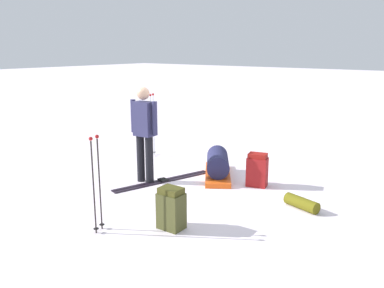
{
  "coord_description": "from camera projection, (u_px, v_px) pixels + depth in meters",
  "views": [
    {
      "loc": [
        5.48,
        4.21,
        2.36
      ],
      "look_at": [
        0.0,
        0.0,
        0.7
      ],
      "focal_mm": 37.78,
      "sensor_mm": 36.0,
      "label": 1
    }
  ],
  "objects": [
    {
      "name": "ground_plane",
      "position": [
        192.0,
        182.0,
        7.28
      ],
      "size": [
        80.0,
        80.0,
        0.0
      ],
      "primitive_type": "plane",
      "color": "white"
    },
    {
      "name": "skier_standing",
      "position": [
        144.0,
        130.0,
        7.05
      ],
      "size": [
        0.24,
        0.57,
        1.7
      ],
      "color": "black",
      "rests_on": "ground_plane"
    },
    {
      "name": "ski_pair_near",
      "position": [
        163.0,
        181.0,
        7.28
      ],
      "size": [
        1.92,
        0.74,
        0.05
      ],
      "color": "black",
      "rests_on": "ground_plane"
    },
    {
      "name": "backpack_large_dark",
      "position": [
        257.0,
        170.0,
        6.99
      ],
      "size": [
        0.32,
        0.39,
        0.59
      ],
      "color": "maroon",
      "rests_on": "ground_plane"
    },
    {
      "name": "backpack_bright",
      "position": [
        171.0,
        209.0,
        5.34
      ],
      "size": [
        0.26,
        0.34,
        0.57
      ],
      "color": "#424320",
      "rests_on": "ground_plane"
    },
    {
      "name": "ski_poles_planted_near",
      "position": [
        96.0,
        179.0,
        5.16
      ],
      "size": [
        0.2,
        0.11,
        1.29
      ],
      "color": "black",
      "rests_on": "ground_plane"
    },
    {
      "name": "ski_poles_planted_far",
      "position": [
        152.0,
        122.0,
        8.87
      ],
      "size": [
        0.19,
        0.11,
        1.39
      ],
      "color": "#ACB5C2",
      "rests_on": "ground_plane"
    },
    {
      "name": "gear_sled",
      "position": [
        218.0,
        165.0,
        7.52
      ],
      "size": [
        1.37,
        1.15,
        0.49
      ],
      "color": "#E85314",
      "rests_on": "ground_plane"
    },
    {
      "name": "sleeping_mat_rolled",
      "position": [
        302.0,
        203.0,
        6.04
      ],
      "size": [
        0.33,
        0.58,
        0.18
      ],
      "primitive_type": "cylinder",
      "rotation": [
        0.0,
        1.57,
        1.28
      ],
      "color": "#5A5510",
      "rests_on": "ground_plane"
    }
  ]
}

